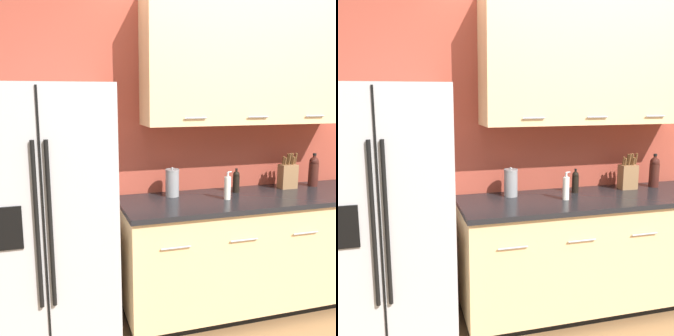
% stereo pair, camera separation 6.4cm
% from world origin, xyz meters
% --- Properties ---
extents(wall_back, '(10.00, 0.39, 2.60)m').
position_xyz_m(wall_back, '(-0.03, 1.16, 1.46)').
color(wall_back, '#993D2D').
rests_on(wall_back, ground_plane).
extents(counter_unit, '(2.03, 0.64, 0.91)m').
position_xyz_m(counter_unit, '(-0.11, 0.87, 0.46)').
color(counter_unit, black).
rests_on(counter_unit, ground_plane).
extents(refrigerator, '(0.85, 0.74, 1.73)m').
position_xyz_m(refrigerator, '(-1.63, 0.82, 0.86)').
color(refrigerator, '#B2B2B5').
rests_on(refrigerator, ground_plane).
extents(knife_block, '(0.15, 0.09, 0.29)m').
position_xyz_m(knife_block, '(0.27, 1.01, 1.01)').
color(knife_block, olive).
rests_on(knife_block, counter_unit).
extents(wine_bottle, '(0.08, 0.08, 0.28)m').
position_xyz_m(wine_bottle, '(0.52, 1.02, 1.03)').
color(wine_bottle, '#3D1914').
rests_on(wine_bottle, counter_unit).
extents(soap_dispenser, '(0.05, 0.05, 0.21)m').
position_xyz_m(soap_dispenser, '(-0.35, 0.83, 0.99)').
color(soap_dispenser, silver).
rests_on(soap_dispenser, counter_unit).
extents(oil_bottle, '(0.05, 0.05, 0.19)m').
position_xyz_m(oil_bottle, '(-0.19, 1.01, 0.99)').
color(oil_bottle, black).
rests_on(oil_bottle, counter_unit).
extents(steel_canister, '(0.10, 0.10, 0.22)m').
position_xyz_m(steel_canister, '(-0.71, 1.03, 1.01)').
color(steel_canister, gray).
rests_on(steel_canister, counter_unit).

